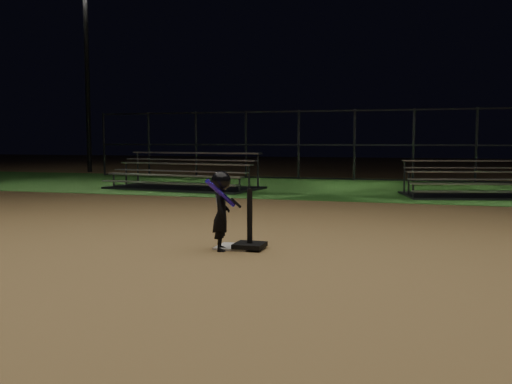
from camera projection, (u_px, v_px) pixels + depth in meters
name	position (u px, v px, depth m)	size (l,w,h in m)	color
ground	(234.00, 248.00, 7.40)	(80.00, 80.00, 0.00)	olive
grass_strip	(342.00, 187.00, 16.93)	(60.00, 8.00, 0.01)	#275E1E
home_plate	(234.00, 247.00, 7.40)	(0.45, 0.45, 0.02)	beige
batting_tee	(250.00, 237.00, 7.27)	(0.38, 0.38, 0.77)	black
child_batter	(221.00, 208.00, 7.16)	(0.42, 0.59, 1.03)	black
bleacher_left	(184.00, 182.00, 16.26)	(4.57, 2.67, 1.06)	silver
bleacher_right	(481.00, 190.00, 13.96)	(4.03, 2.64, 0.91)	#B7B7BC
backstop_fence	(354.00, 145.00, 19.68)	(20.08, 0.08, 2.50)	#38383D
light_pole_left	(86.00, 60.00, 24.63)	(0.90, 0.53, 8.30)	#2D2D30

